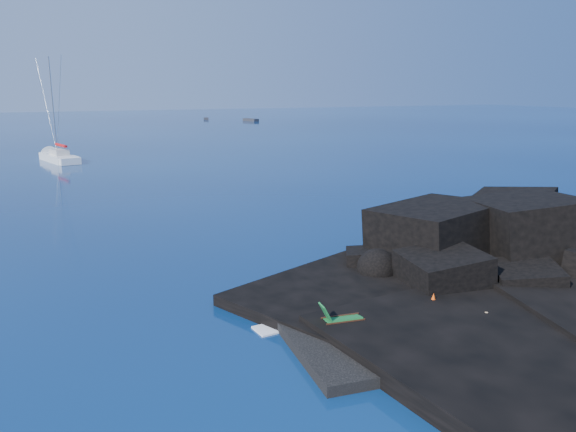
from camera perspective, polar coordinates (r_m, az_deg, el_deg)
name	(u,v)px	position (r m, az deg, el deg)	size (l,w,h in m)	color
ground	(296,366)	(17.69, 0.86, -14.95)	(400.00, 400.00, 0.00)	#04153D
headland	(531,278)	(27.38, 23.47, -5.76)	(24.00, 24.00, 3.60)	black
beach	(408,333)	(20.20, 12.10, -11.56)	(8.50, 6.00, 0.70)	black
surf_foam	(353,289)	(23.90, 6.64, -7.41)	(10.00, 8.00, 0.06)	white
sailboat	(59,161)	(69.59, -22.24, 5.15)	(2.34, 11.15, 11.69)	white
deck_chair	(343,313)	(19.26, 5.62, -9.82)	(1.44, 0.63, 0.99)	#176B2D
towel	(473,320)	(20.84, 18.29, -10.03)	(1.76, 0.83, 0.05)	white
sunbather	(473,316)	(20.78, 18.32, -9.64)	(1.67, 0.48, 0.26)	#E5B578
marker_cone	(433,300)	(21.63, 14.54, -8.25)	(0.34, 0.34, 0.52)	#FF500D
distant_boat_a	(206,120)	(150.87, -8.32, 9.66)	(1.23, 3.95, 0.53)	#2A2A30
distant_boat_b	(251,121)	(142.94, -3.81, 9.59)	(1.50, 4.82, 0.64)	#2B2C31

